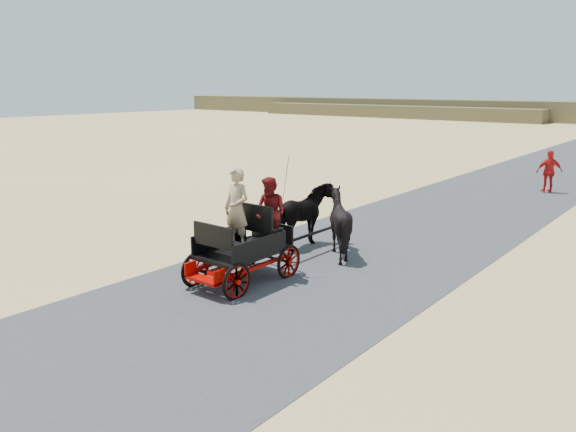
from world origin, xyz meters
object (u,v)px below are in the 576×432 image
Objects in this scene: horse_right at (339,223)px; pedestrian at (549,171)px; horse_left at (305,217)px; carriage at (243,266)px.

pedestrian reaches higher than horse_right.
horse_right reaches higher than horse_left.
pedestrian reaches higher than horse_left.
horse_right is at bearing 47.33° from pedestrian.
carriage is 3.09m from horse_left.
horse_left is 1.10m from horse_right.
pedestrian is (1.85, 12.50, 0.01)m from horse_right.
pedestrian is (2.95, 12.50, 0.02)m from horse_left.
carriage is 1.20× the size of horse_left.
horse_left is at bearing 0.00° from horse_right.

